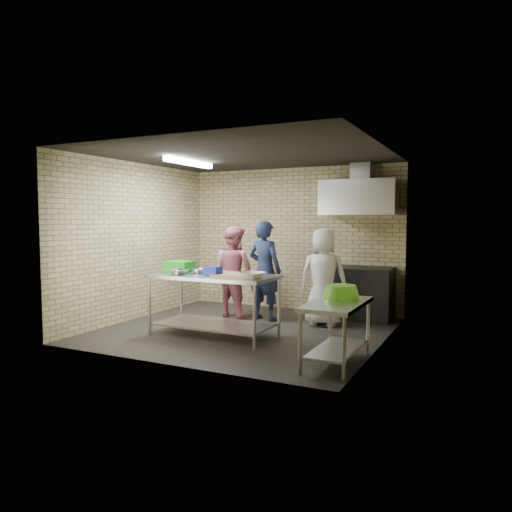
{
  "coord_description": "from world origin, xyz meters",
  "views": [
    {
      "loc": [
        3.43,
        -6.6,
        1.73
      ],
      "look_at": [
        0.1,
        0.2,
        1.15
      ],
      "focal_mm": 33.91,
      "sensor_mm": 36.0,
      "label": 1
    }
  ],
  "objects_px": {
    "side_counter": "(336,333)",
    "green_crate": "(179,266)",
    "man_navy": "(265,270)",
    "woman_white": "(323,277)",
    "stove": "(357,293)",
    "bottle_green": "(388,202)",
    "prep_table": "(214,306)",
    "woman_pink": "(234,272)",
    "blue_tub": "(213,271)",
    "green_basin": "(341,292)"
  },
  "relations": [
    {
      "from": "side_counter",
      "to": "green_crate",
      "type": "distance_m",
      "value": 2.87
    },
    {
      "from": "green_crate",
      "to": "man_navy",
      "type": "bearing_deg",
      "value": 55.77
    },
    {
      "from": "woman_white",
      "to": "stove",
      "type": "bearing_deg",
      "value": -120.61
    },
    {
      "from": "side_counter",
      "to": "woman_white",
      "type": "distance_m",
      "value": 2.17
    },
    {
      "from": "bottle_green",
      "to": "stove",
      "type": "bearing_deg",
      "value": -151.93
    },
    {
      "from": "green_crate",
      "to": "woman_white",
      "type": "relative_size",
      "value": 0.26
    },
    {
      "from": "man_navy",
      "to": "prep_table",
      "type": "bearing_deg",
      "value": 92.34
    },
    {
      "from": "green_crate",
      "to": "woman_white",
      "type": "xyz_separation_m",
      "value": [
        1.91,
        1.31,
        -0.2
      ]
    },
    {
      "from": "woman_pink",
      "to": "prep_table",
      "type": "bearing_deg",
      "value": 120.51
    },
    {
      "from": "blue_tub",
      "to": "woman_pink",
      "type": "height_order",
      "value": "woman_pink"
    },
    {
      "from": "prep_table",
      "to": "bottle_green",
      "type": "relative_size",
      "value": 12.21
    },
    {
      "from": "man_navy",
      "to": "woman_pink",
      "type": "bearing_deg",
      "value": 5.92
    },
    {
      "from": "bottle_green",
      "to": "green_basin",
      "type": "bearing_deg",
      "value": -90.42
    },
    {
      "from": "side_counter",
      "to": "prep_table",
      "type": "bearing_deg",
      "value": 164.87
    },
    {
      "from": "green_crate",
      "to": "bottle_green",
      "type": "xyz_separation_m",
      "value": [
        2.72,
        2.32,
        1.02
      ]
    },
    {
      "from": "blue_tub",
      "to": "green_basin",
      "type": "height_order",
      "value": "blue_tub"
    },
    {
      "from": "prep_table",
      "to": "blue_tub",
      "type": "xyz_separation_m",
      "value": [
        0.05,
        -0.1,
        0.52
      ]
    },
    {
      "from": "green_crate",
      "to": "woman_pink",
      "type": "relative_size",
      "value": 0.25
    },
    {
      "from": "blue_tub",
      "to": "prep_table",
      "type": "bearing_deg",
      "value": 116.57
    },
    {
      "from": "bottle_green",
      "to": "blue_tub",
      "type": "bearing_deg",
      "value": -127.72
    },
    {
      "from": "green_crate",
      "to": "man_navy",
      "type": "xyz_separation_m",
      "value": [
        0.87,
        1.28,
        -0.14
      ]
    },
    {
      "from": "prep_table",
      "to": "stove",
      "type": "relative_size",
      "value": 1.53
    },
    {
      "from": "stove",
      "to": "green_crate",
      "type": "distance_m",
      "value": 3.13
    },
    {
      "from": "bottle_green",
      "to": "woman_white",
      "type": "relative_size",
      "value": 0.09
    },
    {
      "from": "woman_white",
      "to": "bottle_green",
      "type": "bearing_deg",
      "value": -134.28
    },
    {
      "from": "side_counter",
      "to": "woman_pink",
      "type": "xyz_separation_m",
      "value": [
        -2.47,
        1.98,
        0.43
      ]
    },
    {
      "from": "green_basin",
      "to": "woman_pink",
      "type": "height_order",
      "value": "woman_pink"
    },
    {
      "from": "green_crate",
      "to": "woman_pink",
      "type": "height_order",
      "value": "woman_pink"
    },
    {
      "from": "man_navy",
      "to": "bottle_green",
      "type": "bearing_deg",
      "value": -141.23
    },
    {
      "from": "prep_table",
      "to": "woman_white",
      "type": "xyz_separation_m",
      "value": [
        1.21,
        1.43,
        0.34
      ]
    },
    {
      "from": "blue_tub",
      "to": "woman_pink",
      "type": "distance_m",
      "value": 1.62
    },
    {
      "from": "man_navy",
      "to": "woman_white",
      "type": "xyz_separation_m",
      "value": [
        1.04,
        0.03,
        -0.06
      ]
    },
    {
      "from": "stove",
      "to": "blue_tub",
      "type": "relative_size",
      "value": 5.9
    },
    {
      "from": "side_counter",
      "to": "bottle_green",
      "type": "height_order",
      "value": "bottle_green"
    },
    {
      "from": "blue_tub",
      "to": "bottle_green",
      "type": "distance_m",
      "value": 3.38
    },
    {
      "from": "green_basin",
      "to": "bottle_green",
      "type": "relative_size",
      "value": 3.07
    },
    {
      "from": "green_basin",
      "to": "woman_pink",
      "type": "relative_size",
      "value": 0.29
    },
    {
      "from": "prep_table",
      "to": "woman_white",
      "type": "distance_m",
      "value": 1.9
    },
    {
      "from": "bottle_green",
      "to": "woman_pink",
      "type": "relative_size",
      "value": 0.09
    },
    {
      "from": "green_crate",
      "to": "green_basin",
      "type": "distance_m",
      "value": 2.73
    },
    {
      "from": "side_counter",
      "to": "man_navy",
      "type": "distance_m",
      "value": 2.72
    },
    {
      "from": "bottle_green",
      "to": "man_navy",
      "type": "xyz_separation_m",
      "value": [
        -1.85,
        -1.05,
        -1.16
      ]
    },
    {
      "from": "prep_table",
      "to": "woman_white",
      "type": "bearing_deg",
      "value": 49.75
    },
    {
      "from": "woman_pink",
      "to": "blue_tub",
      "type": "bearing_deg",
      "value": 121.13
    },
    {
      "from": "prep_table",
      "to": "woman_pink",
      "type": "bearing_deg",
      "value": 107.57
    },
    {
      "from": "stove",
      "to": "prep_table",
      "type": "bearing_deg",
      "value": -125.42
    },
    {
      "from": "bottle_green",
      "to": "woman_pink",
      "type": "distance_m",
      "value": 2.93
    },
    {
      "from": "woman_pink",
      "to": "green_crate",
      "type": "bearing_deg",
      "value": 92.33
    },
    {
      "from": "side_counter",
      "to": "blue_tub",
      "type": "xyz_separation_m",
      "value": [
        -1.97,
        0.45,
        0.61
      ]
    },
    {
      "from": "bottle_green",
      "to": "man_navy",
      "type": "distance_m",
      "value": 2.42
    }
  ]
}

